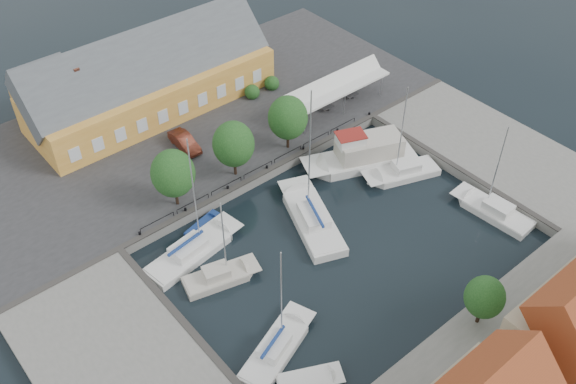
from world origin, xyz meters
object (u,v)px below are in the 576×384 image
object	(u,v)px
warehouse	(144,82)
center_sailboat	(312,220)
trawler	(363,156)
car_silver	(250,48)
east_boat_a	(402,173)
west_boat_b	(220,278)
launch_sw	(309,382)
launch_nw	(204,228)
west_boat_a	(193,252)
tent_canopy	(334,87)
west_boat_d	(276,350)
east_boat_c	(493,212)
car_red	(185,142)

from	to	relation	value
warehouse	center_sailboat	xyz separation A→B (m)	(2.57, -25.98, -4.07)
center_sailboat	trawler	xyz separation A→B (m)	(10.20, 3.32, 0.65)
car_silver	east_boat_a	xyz separation A→B (m)	(-2.37, -29.24, -1.36)
west_boat_b	east_boat_a	bearing A→B (deg)	-1.39
launch_sw	launch_nw	world-z (taller)	launch_sw
trawler	west_boat_a	distance (m)	21.33
east_boat_a	car_silver	bearing A→B (deg)	85.37
trawler	west_boat_b	distance (m)	21.48
warehouse	west_boat_b	world-z (taller)	warehouse
tent_canopy	west_boat_d	world-z (taller)	west_boat_d
car_silver	launch_sw	distance (m)	48.90
tent_canopy	car_silver	xyz separation A→B (m)	(0.33, 16.37, -2.06)
center_sailboat	launch_nw	bearing A→B (deg)	144.43
launch_sw	car_silver	bearing A→B (deg)	57.79
car_silver	west_boat_a	distance (m)	35.40
warehouse	west_boat_b	xyz separation A→B (m)	(-8.41, -26.17, -4.17)
west_boat_d	launch_nw	bearing A→B (deg)	77.24
tent_canopy	east_boat_c	bearing A→B (deg)	-89.03
car_silver	west_boat_a	xyz separation A→B (m)	(-25.46, -24.55, -1.35)
center_sailboat	launch_sw	size ratio (longest dim) A/B	2.77
tent_canopy	west_boat_b	world-z (taller)	west_boat_b
east_boat_a	west_boat_b	distance (m)	22.97
east_boat_c	launch_sw	size ratio (longest dim) A/B	1.98
east_boat_c	west_boat_a	distance (m)	29.31
trawler	east_boat_c	distance (m)	14.44
launch_sw	center_sailboat	bearing A→B (deg)	47.72
car_red	warehouse	bearing A→B (deg)	86.84
launch_nw	west_boat_a	bearing A→B (deg)	-142.50
car_silver	launch_nw	bearing A→B (deg)	123.76
car_red	launch_nw	world-z (taller)	car_red
tent_canopy	launch_sw	size ratio (longest dim) A/B	2.59
west_boat_a	launch_nw	bearing A→B (deg)	37.50
car_silver	west_boat_d	bearing A→B (deg)	134.28
tent_canopy	center_sailboat	bearing A→B (deg)	-139.16
tent_canopy	car_red	distance (m)	18.21
car_silver	launch_nw	distance (m)	32.03
west_boat_b	launch_sw	size ratio (longest dim) A/B	1.78
tent_canopy	center_sailboat	xyz separation A→B (m)	(-14.03, -12.13, -3.32)
west_boat_d	west_boat_a	bearing A→B (deg)	86.80
warehouse	launch_sw	xyz separation A→B (m)	(-9.12, -38.84, -4.34)
trawler	east_boat_a	distance (m)	4.51
trawler	west_boat_a	bearing A→B (deg)	178.31
center_sailboat	east_boat_a	bearing A→B (deg)	-3.57
east_boat_a	east_boat_c	xyz separation A→B (m)	(2.42, -9.72, -0.00)
tent_canopy	car_silver	bearing A→B (deg)	88.85
east_boat_c	west_boat_b	size ratio (longest dim) A/B	1.11
east_boat_a	car_red	bearing A→B (deg)	131.61
east_boat_c	west_boat_a	size ratio (longest dim) A/B	0.81
launch_nw	warehouse	bearing A→B (deg)	73.70
car_silver	car_red	xyz separation A→B (m)	(-17.86, -11.80, 0.15)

